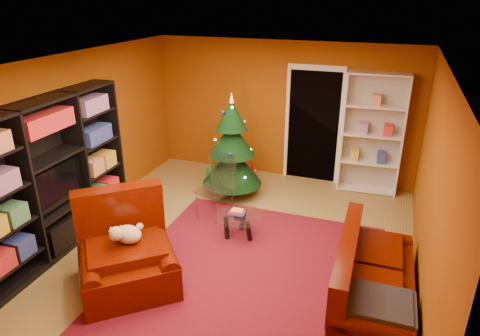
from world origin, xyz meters
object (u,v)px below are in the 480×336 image
(armchair, at_px, (127,254))
(media_unit, at_px, (52,177))
(rug, at_px, (248,279))
(gift_box_green, at_px, (216,174))
(gift_box_red, at_px, (246,170))
(dog, at_px, (128,234))
(sofa, at_px, (376,273))
(coffee_table, at_px, (239,226))
(white_bookshelf, at_px, (372,135))
(acrylic_chair, at_px, (214,190))
(christmas_tree, at_px, (232,147))

(armchair, bearing_deg, media_unit, 120.63)
(rug, bearing_deg, gift_box_green, 120.65)
(gift_box_red, height_order, dog, dog)
(gift_box_red, xyz_separation_m, armchair, (-0.23, -3.73, 0.35))
(sofa, relative_size, coffee_table, 2.66)
(white_bookshelf, height_order, acrylic_chair, white_bookshelf)
(dog, distance_m, sofa, 2.95)
(gift_box_green, bearing_deg, christmas_tree, -41.94)
(rug, relative_size, sofa, 1.97)
(gift_box_red, distance_m, dog, 3.72)
(dog, bearing_deg, media_unit, 123.26)
(rug, bearing_deg, sofa, 4.93)
(sofa, bearing_deg, acrylic_chair, 63.26)
(christmas_tree, xyz_separation_m, gift_box_red, (-0.03, 0.88, -0.79))
(coffee_table, bearing_deg, dog, -120.99)
(dog, relative_size, coffee_table, 0.56)
(rug, relative_size, gift_box_green, 13.77)
(rug, xyz_separation_m, christmas_tree, (-1.09, 2.25, 0.90))
(white_bookshelf, bearing_deg, christmas_tree, -158.69)
(rug, height_order, christmas_tree, christmas_tree)
(white_bookshelf, bearing_deg, rug, -112.41)
(christmas_tree, height_order, dog, christmas_tree)
(armchair, distance_m, dog, 0.24)
(christmas_tree, relative_size, gift_box_red, 7.93)
(christmas_tree, xyz_separation_m, gift_box_green, (-0.52, 0.47, -0.77))
(christmas_tree, distance_m, sofa, 3.39)
(gift_box_red, xyz_separation_m, sofa, (2.63, -3.00, 0.29))
(media_unit, xyz_separation_m, coffee_table, (2.32, 1.07, -0.88))
(rug, height_order, gift_box_red, gift_box_red)
(media_unit, bearing_deg, christmas_tree, 52.34)
(dog, bearing_deg, white_bookshelf, 15.40)
(armchair, bearing_deg, white_bookshelf, 15.83)
(media_unit, bearing_deg, gift_box_green, 65.34)
(rug, distance_m, dog, 1.61)
(christmas_tree, height_order, gift_box_red, christmas_tree)
(coffee_table, distance_m, acrylic_chair, 0.78)
(gift_box_red, height_order, armchair, armchair)
(gift_box_green, relative_size, acrylic_chair, 0.28)
(gift_box_green, distance_m, white_bookshelf, 2.97)
(coffee_table, bearing_deg, sofa, -22.24)
(gift_box_green, distance_m, acrylic_chair, 1.50)
(rug, xyz_separation_m, gift_box_red, (-1.13, 3.13, 0.11))
(media_unit, height_order, acrylic_chair, media_unit)
(dog, bearing_deg, sofa, -28.03)
(sofa, distance_m, coffee_table, 2.14)
(media_unit, distance_m, sofa, 4.35)
(media_unit, bearing_deg, acrylic_chair, 38.57)
(dog, bearing_deg, coffee_table, 17.86)
(sofa, xyz_separation_m, coffee_table, (-1.97, 0.81, -0.22))
(rug, bearing_deg, white_bookshelf, 70.45)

